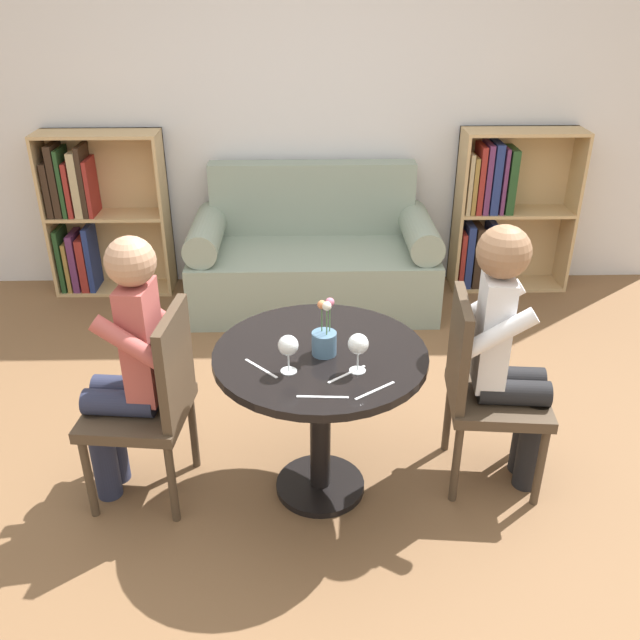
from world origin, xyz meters
name	(u,v)px	position (x,y,z in m)	size (l,w,h in m)	color
ground_plane	(320,487)	(0.00, 0.00, 0.00)	(16.00, 16.00, 0.00)	brown
back_wall	(312,93)	(0.00, 2.37, 1.35)	(5.20, 0.05, 2.70)	silver
round_table	(320,384)	(0.00, 0.00, 0.56)	(0.88, 0.88, 0.72)	black
couch	(313,260)	(0.00, 1.94, 0.31)	(1.64, 0.80, 0.92)	gray
bookshelf_left	(93,214)	(-1.54, 2.21, 0.56)	(0.82, 0.28, 1.14)	tan
bookshelf_right	(498,211)	(1.32, 2.21, 0.57)	(0.82, 0.28, 1.14)	tan
chair_left	(152,399)	(-0.71, 0.01, 0.49)	(0.46, 0.46, 0.90)	#473828
chair_right	(482,385)	(0.71, 0.08, 0.49)	(0.46, 0.46, 0.90)	#473828
person_left	(127,367)	(-0.80, 0.02, 0.64)	(0.44, 0.37, 1.21)	#282D47
person_right	(508,351)	(0.79, 0.07, 0.67)	(0.44, 0.37, 1.22)	black
wine_glass_left	(288,347)	(-0.13, -0.15, 0.83)	(0.08, 0.08, 0.16)	white
wine_glass_right	(358,345)	(0.14, -0.15, 0.83)	(0.08, 0.08, 0.16)	white
flower_vase	(324,338)	(0.02, -0.01, 0.79)	(0.10, 0.10, 0.24)	slate
knife_left_setting	(323,397)	(0.00, -0.33, 0.72)	(0.19, 0.02, 0.00)	silver
fork_left_setting	(347,374)	(0.10, -0.17, 0.72)	(0.15, 0.13, 0.00)	silver
knife_right_setting	(261,368)	(-0.23, -0.12, 0.72)	(0.14, 0.15, 0.00)	silver
fork_right_setting	(375,391)	(0.19, -0.29, 0.72)	(0.16, 0.12, 0.00)	silver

